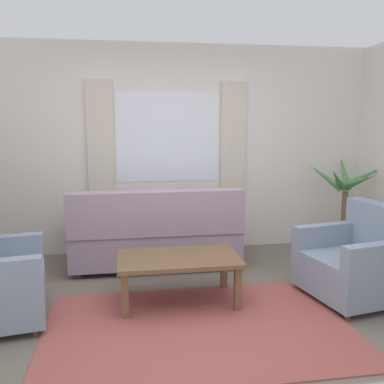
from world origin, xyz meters
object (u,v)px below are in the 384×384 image
Objects in this scene: armchair_right at (358,261)px; potted_plant at (344,219)px; coffee_table at (178,263)px; couch at (156,235)px.

potted_plant is at bearing 145.93° from armchair_right.
potted_plant reaches higher than coffee_table.
potted_plant is (2.27, 1.20, 0.05)m from coffee_table.
couch is at bearing -133.82° from armchair_right.
potted_plant reaches higher than couch.
armchair_right is 1.47m from potted_plant.
armchair_right is (1.82, -1.18, -0.01)m from couch.
coffee_table is at bearing -105.86° from armchair_right.
couch is 1.94× the size of armchair_right.
coffee_table is (0.13, -1.03, 0.01)m from couch.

